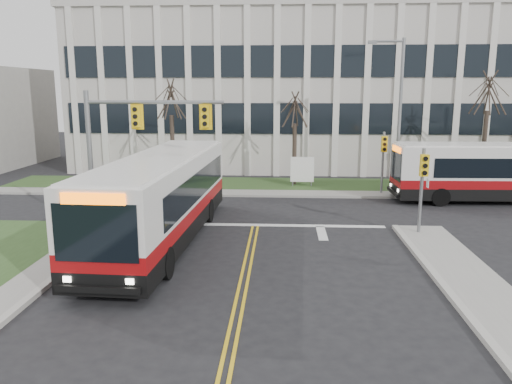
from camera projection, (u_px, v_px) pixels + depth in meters
The scene contains 14 objects.
ground at pixel (241, 296), 15.33m from camera, with size 120.00×120.00×0.00m, color black.
sidewalk_cross at pixel (345, 194), 29.92m from camera, with size 44.00×1.60×0.14m, color #9E9B93.
building_lawn at pixel (340, 186), 32.67m from camera, with size 44.00×5.00×0.12m, color #304C20.
office_building at pixel (327, 93), 43.21m from camera, with size 40.00×16.00×12.00m, color #B7B1A9.
mast_arm_signal at pixel (126, 136), 21.78m from camera, with size 6.11×0.38×6.20m.
signal_pole_near at pixel (423, 179), 21.20m from camera, with size 0.34×0.39×3.80m.
signal_pole_far at pixel (383, 154), 29.52m from camera, with size 0.34×0.39×3.80m.
streetlight at pixel (397, 107), 29.72m from camera, with size 2.15×0.25×9.20m.
directory_sign at pixel (302, 170), 32.09m from camera, with size 1.50×0.12×2.00m.
tree_left at pixel (171, 101), 32.15m from camera, with size 1.80×1.80×7.70m.
tree_mid at pixel (295, 111), 32.05m from camera, with size 1.80×1.80×6.82m.
tree_right at pixel (488, 95), 31.02m from camera, with size 1.80×1.80×8.25m.
bus_main at pixel (162, 200), 20.56m from camera, with size 2.85×13.17×3.51m, color silver, non-canonical shape.
bus_cross at pixel (504, 174), 27.94m from camera, with size 2.61×12.06×3.22m, color silver, non-canonical shape.
Camera 1 is at (1.24, -14.33, 6.20)m, focal length 35.00 mm.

